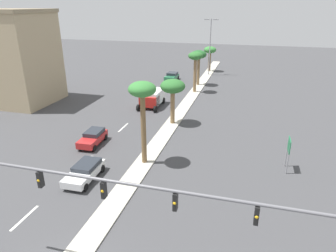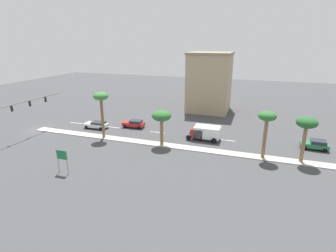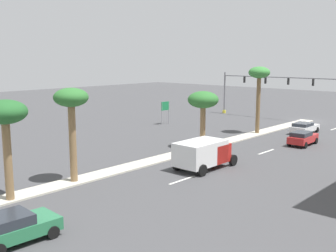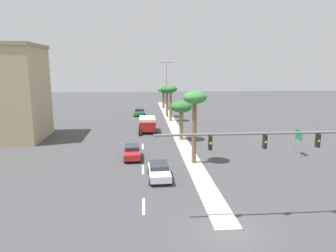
% 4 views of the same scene
% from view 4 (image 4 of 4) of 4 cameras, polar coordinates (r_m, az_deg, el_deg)
% --- Properties ---
extents(ground_plane, '(160.00, 160.00, 0.00)m').
position_cam_4_polar(ground_plane, '(45.74, 2.00, -1.87)').
color(ground_plane, '#424244').
extents(median_curb, '(1.80, 69.23, 0.12)m').
position_cam_4_polar(median_curb, '(53.21, 1.02, 0.05)').
color(median_curb, '#B7B2A3').
rests_on(median_curb, ground).
extents(lane_stripe_leading, '(0.20, 2.80, 0.01)m').
position_cam_4_polar(lane_stripe_leading, '(23.68, -4.58, -14.67)').
color(lane_stripe_leading, silver).
rests_on(lane_stripe_leading, ground).
extents(lane_stripe_trailing, '(0.20, 2.80, 0.01)m').
position_cam_4_polar(lane_stripe_trailing, '(31.34, -4.67, -8.07)').
color(lane_stripe_trailing, silver).
rests_on(lane_stripe_trailing, ground).
extents(lane_stripe_mid, '(0.20, 2.80, 0.01)m').
position_cam_4_polar(lane_stripe_mid, '(39.99, -4.73, -3.81)').
color(lane_stripe_mid, silver).
rests_on(lane_stripe_mid, ground).
extents(lane_stripe_right, '(0.20, 2.80, 0.01)m').
position_cam_4_polar(lane_stripe_right, '(51.92, -4.78, -0.33)').
color(lane_stripe_right, silver).
rests_on(lane_stripe_right, ground).
extents(directional_road_sign, '(0.10, 1.51, 3.03)m').
position_cam_4_polar(directional_road_sign, '(38.64, 23.14, -1.91)').
color(directional_road_sign, gray).
rests_on(directional_road_sign, ground).
extents(commercial_building, '(9.47, 9.39, 13.26)m').
position_cam_4_polar(commercial_building, '(48.21, -27.69, 5.53)').
color(commercial_building, tan).
rests_on(commercial_building, ground).
extents(palm_tree_rear, '(2.43, 2.43, 7.68)m').
position_cam_4_polar(palm_tree_rear, '(31.72, 5.00, 4.33)').
color(palm_tree_rear, brown).
rests_on(palm_tree_rear, median_curb).
extents(palm_tree_near, '(2.99, 2.99, 5.49)m').
position_cam_4_polar(palm_tree_near, '(42.22, 2.52, 3.38)').
color(palm_tree_near, olive).
rests_on(palm_tree_near, median_curb).
extents(palm_tree_inboard, '(2.41, 2.41, 6.63)m').
position_cam_4_polar(palm_tree_inboard, '(56.95, 0.50, 6.41)').
color(palm_tree_inboard, olive).
rests_on(palm_tree_inboard, median_curb).
extents(palm_tree_leading, '(2.69, 2.69, 6.19)m').
position_cam_4_polar(palm_tree_leading, '(61.82, -0.20, 6.48)').
color(palm_tree_leading, olive).
rests_on(palm_tree_leading, median_curb).
extents(palm_tree_trailing, '(2.66, 2.66, 5.29)m').
position_cam_4_polar(palm_tree_trailing, '(74.68, -0.86, 6.62)').
color(palm_tree_trailing, brown).
rests_on(palm_tree_trailing, median_curb).
extents(street_lamp_inboard, '(2.90, 0.24, 11.06)m').
position_cam_4_polar(street_lamp_inboard, '(70.80, -0.28, 8.08)').
color(street_lamp_inboard, gray).
rests_on(street_lamp_inboard, median_curb).
extents(sedan_red_front, '(2.02, 4.13, 1.42)m').
position_cam_4_polar(sedan_red_front, '(34.83, -6.71, -4.82)').
color(sedan_red_front, red).
rests_on(sedan_red_front, ground).
extents(sedan_white_right, '(2.09, 4.42, 1.30)m').
position_cam_4_polar(sedan_white_right, '(28.75, -1.68, -8.33)').
color(sedan_white_right, silver).
rests_on(sedan_white_right, ground).
extents(sedan_green_far, '(2.23, 3.91, 1.46)m').
position_cam_4_polar(sedan_green_far, '(64.68, -5.35, 2.63)').
color(sedan_green_far, '#287047').
rests_on(sedan_green_far, ground).
extents(box_truck, '(2.76, 5.34, 2.28)m').
position_cam_4_polar(box_truck, '(48.19, -3.85, 0.34)').
color(box_truck, '#B21E19').
rests_on(box_truck, ground).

